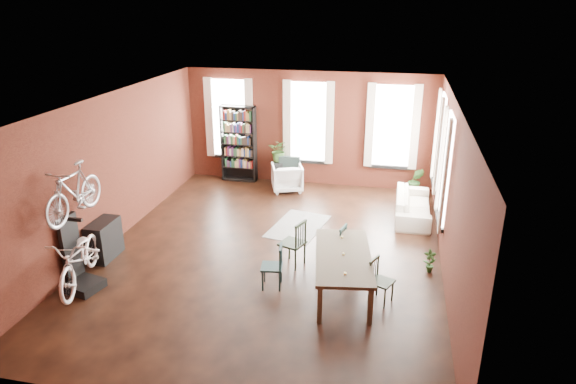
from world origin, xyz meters
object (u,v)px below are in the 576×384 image
(plant_stand, at_px, (280,173))
(dining_chair_c, at_px, (382,282))
(dining_table, at_px, (343,273))
(dining_chair_a, at_px, (272,266))
(dining_chair_b, at_px, (292,243))
(dining_chair_d, at_px, (351,248))
(bicycle_floor, at_px, (76,235))
(white_armchair, at_px, (287,176))
(bookshelf, at_px, (239,144))
(cream_sofa, at_px, (413,201))
(console_table, at_px, (104,240))
(bike_trainer, at_px, (85,286))

(plant_stand, bearing_deg, dining_chair_c, -60.52)
(dining_table, xyz_separation_m, dining_chair_c, (0.71, -0.21, 0.04))
(dining_chair_a, bearing_deg, plant_stand, -176.40)
(dining_table, xyz_separation_m, dining_chair_b, (-1.09, 0.77, 0.11))
(dining_chair_d, xyz_separation_m, bicycle_floor, (-4.69, -1.90, 0.69))
(white_armchair, bearing_deg, bicycle_floor, 47.63)
(white_armchair, bearing_deg, bookshelf, -39.12)
(cream_sofa, bearing_deg, dining_table, 161.03)
(console_table, height_order, plant_stand, console_table)
(white_armchair, bearing_deg, dining_chair_c, 99.66)
(dining_chair_c, bearing_deg, bicycle_floor, 122.52)
(dining_chair_a, relative_size, plant_stand, 1.22)
(dining_chair_d, relative_size, plant_stand, 1.24)
(console_table, bearing_deg, bike_trainer, -76.56)
(bicycle_floor, bearing_deg, console_table, 88.48)
(dining_chair_d, distance_m, bicycle_floor, 5.11)
(dining_table, bearing_deg, dining_chair_d, 77.73)
(plant_stand, relative_size, bicycle_floor, 0.36)
(dining_chair_a, xyz_separation_m, white_armchair, (-0.82, 5.03, -0.00))
(console_table, bearing_deg, dining_chair_c, -4.81)
(dining_chair_b, height_order, dining_chair_c, dining_chair_b)
(bicycle_floor, bearing_deg, dining_chair_b, 11.51)
(dining_chair_c, relative_size, white_armchair, 0.97)
(dining_table, relative_size, bicycle_floor, 1.13)
(dining_chair_a, distance_m, cream_sofa, 4.67)
(dining_chair_c, bearing_deg, console_table, 109.37)
(dining_chair_b, bearing_deg, cream_sofa, 160.96)
(dining_table, bearing_deg, cream_sofa, 62.11)
(white_armchair, bearing_deg, plant_stand, -72.57)
(cream_sofa, distance_m, bicycle_floor, 7.64)
(dining_chair_b, bearing_deg, console_table, -62.97)
(dining_chair_c, distance_m, dining_chair_d, 1.29)
(white_armchair, bearing_deg, cream_sofa, 142.30)
(cream_sofa, bearing_deg, bicycle_floor, 128.74)
(dining_table, relative_size, bookshelf, 0.98)
(dining_table, height_order, dining_chair_b, dining_chair_b)
(dining_table, distance_m, white_armchair, 5.34)
(dining_chair_b, relative_size, dining_chair_c, 1.19)
(dining_chair_a, relative_size, bike_trainer, 1.51)
(bookshelf, bearing_deg, dining_chair_c, -52.45)
(dining_chair_b, xyz_separation_m, bike_trainer, (-3.55, -1.74, -0.40))
(dining_chair_a, relative_size, console_table, 1.05)
(bike_trainer, xyz_separation_m, plant_stand, (2.22, 6.29, 0.26))
(dining_chair_d, bearing_deg, dining_chair_b, 110.86)
(dining_table, distance_m, plant_stand, 5.85)
(dining_chair_b, xyz_separation_m, bicycle_floor, (-3.54, -1.76, 0.64))
(bookshelf, xyz_separation_m, bike_trainer, (-0.99, -6.43, -1.02))
(bike_trainer, relative_size, console_table, 0.69)
(dining_chair_d, height_order, cream_sofa, dining_chair_d)
(console_table, bearing_deg, bicycle_floor, -76.56)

